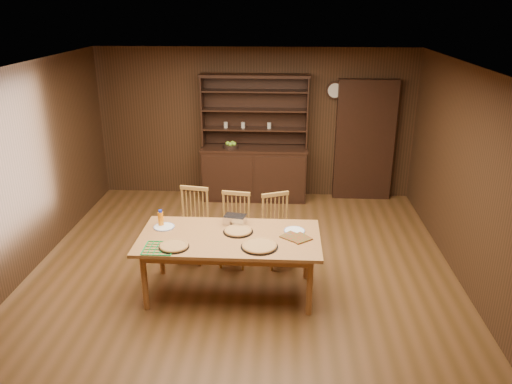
# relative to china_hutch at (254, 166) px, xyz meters

# --- Properties ---
(floor) EXTENTS (6.00, 6.00, 0.00)m
(floor) POSITION_rel_china_hutch_xyz_m (0.00, -2.75, -0.60)
(floor) COLOR brown
(floor) RESTS_ON ground
(room_shell) EXTENTS (6.00, 6.00, 6.00)m
(room_shell) POSITION_rel_china_hutch_xyz_m (0.00, -2.75, 0.98)
(room_shell) COLOR silver
(room_shell) RESTS_ON floor
(china_hutch) EXTENTS (1.84, 0.52, 2.17)m
(china_hutch) POSITION_rel_china_hutch_xyz_m (0.00, 0.00, 0.00)
(china_hutch) COLOR black
(china_hutch) RESTS_ON floor
(doorway) EXTENTS (1.00, 0.18, 2.10)m
(doorway) POSITION_rel_china_hutch_xyz_m (1.90, 0.15, 0.45)
(doorway) COLOR black
(doorway) RESTS_ON floor
(wall_clock) EXTENTS (0.30, 0.05, 0.30)m
(wall_clock) POSITION_rel_china_hutch_xyz_m (1.35, 0.20, 1.30)
(wall_clock) COLOR black
(wall_clock) RESTS_ON room_shell
(dining_table) EXTENTS (2.10, 1.05, 0.75)m
(dining_table) POSITION_rel_china_hutch_xyz_m (-0.10, -3.13, 0.08)
(dining_table) COLOR #AB6B3B
(dining_table) RESTS_ON floor
(chair_left) EXTENTS (0.47, 0.46, 1.00)m
(chair_left) POSITION_rel_china_hutch_xyz_m (-0.69, -2.26, -0.07)
(chair_left) COLOR #BD8840
(chair_left) RESTS_ON floor
(chair_center) EXTENTS (0.45, 0.43, 0.98)m
(chair_center) POSITION_rel_china_hutch_xyz_m (-0.12, -2.35, -0.08)
(chair_center) COLOR #BD8840
(chair_center) RESTS_ON floor
(chair_right) EXTENTS (0.51, 0.50, 0.97)m
(chair_right) POSITION_rel_china_hutch_xyz_m (0.44, -2.33, -0.09)
(chair_right) COLOR #BD8840
(chair_right) RESTS_ON floor
(pizza_left) EXTENTS (0.34, 0.34, 0.04)m
(pizza_left) POSITION_rel_china_hutch_xyz_m (-0.69, -3.44, 0.17)
(pizza_left) COLOR black
(pizza_left) RESTS_ON dining_table
(pizza_right) EXTENTS (0.42, 0.42, 0.04)m
(pizza_right) POSITION_rel_china_hutch_xyz_m (0.26, -3.38, 0.17)
(pizza_right) COLOR black
(pizza_right) RESTS_ON dining_table
(pizza_center) EXTENTS (0.36, 0.36, 0.04)m
(pizza_center) POSITION_rel_china_hutch_xyz_m (-0.01, -3.01, 0.17)
(pizza_center) COLOR black
(pizza_center) RESTS_ON dining_table
(cooling_rack) EXTENTS (0.37, 0.37, 0.01)m
(cooling_rack) POSITION_rel_china_hutch_xyz_m (-0.84, -3.48, 0.16)
(cooling_rack) COLOR #0B9738
(cooling_rack) RESTS_ON dining_table
(plate_left) EXTENTS (0.25, 0.25, 0.02)m
(plate_left) POSITION_rel_china_hutch_xyz_m (-0.92, -2.93, 0.16)
(plate_left) COLOR white
(plate_left) RESTS_ON dining_table
(plate_right) EXTENTS (0.25, 0.25, 0.02)m
(plate_right) POSITION_rel_china_hutch_xyz_m (0.65, -2.95, 0.16)
(plate_right) COLOR white
(plate_right) RESTS_ON dining_table
(foil_dish) EXTENTS (0.29, 0.23, 0.10)m
(foil_dish) POSITION_rel_china_hutch_xyz_m (-0.07, -2.76, 0.21)
(foil_dish) COLOR white
(foil_dish) RESTS_ON dining_table
(juice_bottle) EXTENTS (0.07, 0.07, 0.21)m
(juice_bottle) POSITION_rel_china_hutch_xyz_m (-0.96, -2.89, 0.25)
(juice_bottle) COLOR orange
(juice_bottle) RESTS_ON dining_table
(pot_holder_a) EXTENTS (0.31, 0.31, 0.02)m
(pot_holder_a) POSITION_rel_china_hutch_xyz_m (0.71, -3.14, 0.16)
(pot_holder_a) COLOR #AD1314
(pot_holder_a) RESTS_ON dining_table
(pot_holder_b) EXTENTS (0.29, 0.29, 0.02)m
(pot_holder_b) POSITION_rel_china_hutch_xyz_m (0.62, -3.10, 0.16)
(pot_holder_b) COLOR #AD1314
(pot_holder_b) RESTS_ON dining_table
(fruit_bowl) EXTENTS (0.25, 0.25, 0.12)m
(fruit_bowl) POSITION_rel_china_hutch_xyz_m (-0.40, -0.07, 0.39)
(fruit_bowl) COLOR black
(fruit_bowl) RESTS_ON china_hutch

